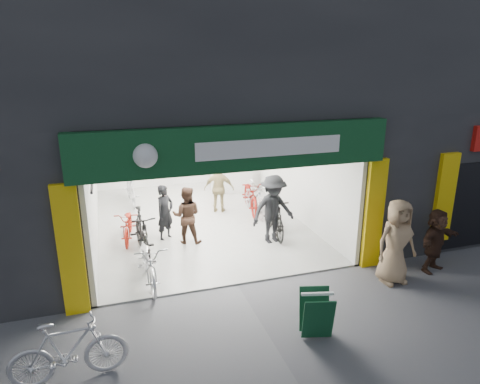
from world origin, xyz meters
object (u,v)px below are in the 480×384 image
bike_right_front (275,215)px  parked_bike (68,351)px  bike_left_front (149,262)px  pedestrian_near (396,242)px  sandwich_board (316,313)px

bike_right_front → parked_bike: 6.64m
bike_left_front → bike_right_front: bearing=23.2°
bike_left_front → bike_right_front: (3.60, 1.68, 0.07)m
parked_bike → pedestrian_near: pedestrian_near is taller
sandwich_board → pedestrian_near: bearing=41.1°
pedestrian_near → sandwich_board: pedestrian_near is taller
bike_right_front → pedestrian_near: size_ratio=1.01×
bike_right_front → pedestrian_near: 3.56m
bike_right_front → sandwich_board: bearing=-94.6°
pedestrian_near → bike_right_front: bearing=114.4°
bike_right_front → sandwich_board: bike_right_front is taller
pedestrian_near → parked_bike: bearing=-171.2°
parked_bike → sandwich_board: (4.06, -0.14, -0.06)m
bike_right_front → sandwich_board: (-1.01, -4.44, -0.12)m
bike_left_front → parked_bike: 3.00m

